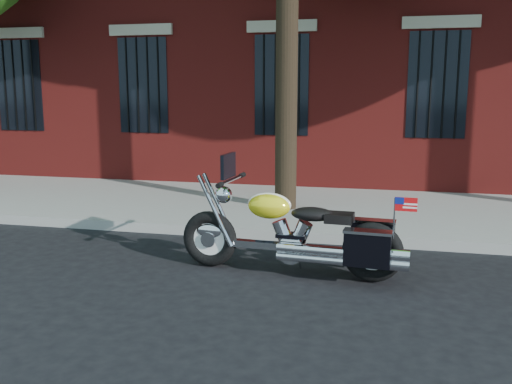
# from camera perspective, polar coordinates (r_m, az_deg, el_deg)

# --- Properties ---
(ground) EXTENTS (120.00, 120.00, 0.00)m
(ground) POSITION_cam_1_polar(r_m,az_deg,el_deg) (7.09, -5.40, -7.26)
(ground) COLOR black
(ground) RESTS_ON ground
(curb) EXTENTS (40.00, 0.16, 0.15)m
(curb) POSITION_cam_1_polar(r_m,az_deg,el_deg) (8.34, -2.35, -4.01)
(curb) COLOR gray
(curb) RESTS_ON ground
(sidewalk) EXTENTS (40.00, 3.60, 0.15)m
(sidewalk) POSITION_cam_1_polar(r_m,az_deg,el_deg) (10.11, 0.54, -1.46)
(sidewalk) COLOR gray
(sidewalk) RESTS_ON ground
(motorcycle) EXTENTS (2.72, 0.88, 1.38)m
(motorcycle) POSITION_cam_1_polar(r_m,az_deg,el_deg) (6.56, 4.36, -4.42)
(motorcycle) COLOR black
(motorcycle) RESTS_ON ground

